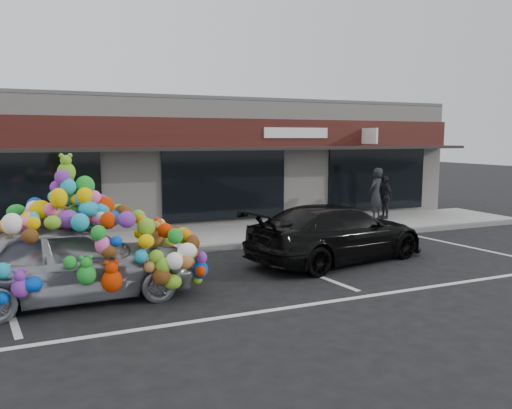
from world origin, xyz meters
name	(u,v)px	position (x,y,z in m)	size (l,w,h in m)	color
ground	(178,282)	(0.00, 0.00, 0.00)	(90.00, 90.00, 0.00)	black
shop_building	(118,161)	(0.00, 8.44, 2.16)	(24.00, 7.20, 4.31)	beige
sidewalk	(142,242)	(0.00, 4.00, 0.07)	(26.00, 3.00, 0.15)	gray
kerb	(153,253)	(0.00, 2.50, 0.07)	(26.00, 0.18, 0.16)	slate
parking_stripe_left	(6,299)	(-3.20, 0.20, 0.00)	(0.12, 4.40, 0.01)	silver
parking_stripe_mid	(294,267)	(2.80, 0.20, 0.00)	(0.12, 4.40, 0.01)	silver
parking_stripe_right	(469,247)	(8.20, 0.20, 0.00)	(0.12, 4.40, 0.01)	silver
lane_line	(318,303)	(2.00, -2.30, 0.00)	(14.00, 0.12, 0.01)	silver
toy_car	(71,251)	(-2.05, -0.36, 0.93)	(3.18, 4.71, 2.73)	#979CA1
black_sedan	(337,233)	(4.04, 0.31, 0.69)	(4.77, 1.94, 1.38)	black
pedestrian_a	(376,194)	(7.96, 4.14, 1.06)	(0.67, 0.44, 1.82)	black
pedestrian_c	(384,197)	(8.55, 4.42, 0.91)	(0.37, 0.90, 1.53)	black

